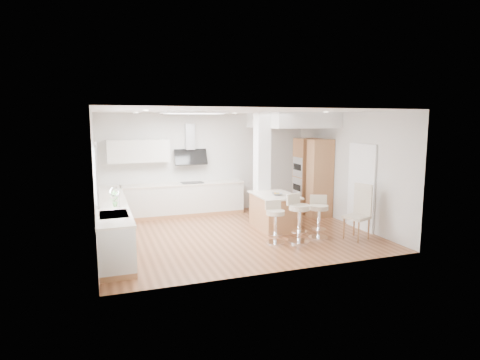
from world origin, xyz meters
name	(u,v)px	position (x,y,z in m)	size (l,w,h in m)	color
ground	(236,234)	(0.00, 0.00, 0.00)	(6.00, 6.00, 0.00)	brown
ceiling	(236,234)	(0.00, 0.00, 0.00)	(6.00, 5.00, 0.02)	white
wall_back	(207,163)	(0.00, 2.50, 1.40)	(6.00, 0.04, 2.80)	beige
wall_left	(95,180)	(-3.00, 0.00, 1.40)	(0.04, 5.00, 2.80)	beige
wall_right	(348,168)	(3.00, 0.00, 1.40)	(0.04, 5.00, 2.80)	beige
skylight	(194,113)	(-0.79, 0.60, 2.77)	(4.10, 2.10, 0.06)	white
window_left	(96,171)	(-2.96, -0.90, 1.69)	(0.06, 1.28, 1.07)	white
doorway_right	(361,188)	(2.97, -0.60, 1.00)	(0.05, 1.00, 2.10)	#3E3631
counter_left	(112,222)	(-2.70, 0.23, 0.46)	(0.63, 4.50, 1.35)	#B0784B
counter_back	(177,191)	(-0.91, 2.22, 0.70)	(3.62, 0.63, 2.50)	#B0784B
pillar	(262,167)	(1.05, 0.95, 1.40)	(0.35, 0.35, 2.80)	white
soffit	(291,120)	(2.10, 1.40, 2.60)	(1.78, 2.20, 0.40)	white
oven_column	(312,177)	(2.68, 1.23, 1.05)	(0.63, 1.21, 2.10)	#B0784B
peninsula	(274,211)	(1.06, 0.17, 0.42)	(0.94, 1.39, 0.90)	#B0784B
bar_stool_a	(275,220)	(0.56, -0.95, 0.51)	(0.42, 0.42, 0.91)	white
bar_stool_b	(298,215)	(1.06, -1.05, 0.58)	(0.61, 0.61, 1.04)	white
bar_stool_c	(319,215)	(1.62, -0.94, 0.53)	(0.57, 0.57, 0.95)	white
dining_chair	(360,210)	(2.47, -1.26, 0.65)	(0.60, 0.60, 1.21)	beige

